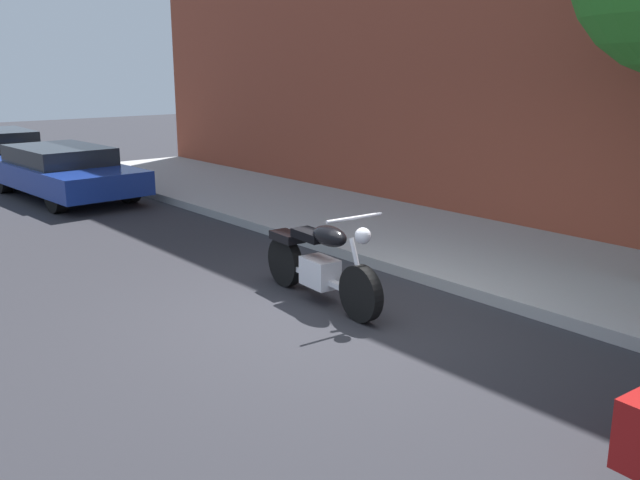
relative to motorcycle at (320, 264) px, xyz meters
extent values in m
plane|color=#28282D|center=(0.53, -0.26, -0.45)|extent=(60.00, 60.00, 0.00)
cube|color=#9D9D9D|center=(0.53, 2.93, -0.38)|extent=(24.35, 3.13, 0.14)
cylinder|color=black|center=(0.73, -0.07, -0.15)|extent=(0.61, 0.17, 0.60)
cylinder|color=black|center=(-0.73, 0.05, -0.15)|extent=(0.61, 0.17, 0.60)
cube|color=silver|center=(0.00, -0.01, -0.10)|extent=(0.46, 0.31, 0.32)
cube|color=silver|center=(0.00, -0.01, -0.17)|extent=(1.32, 0.19, 0.06)
ellipsoid|color=black|center=(0.18, -0.02, 0.35)|extent=(0.54, 0.30, 0.22)
cube|color=black|center=(-0.18, 0.01, 0.29)|extent=(0.50, 0.28, 0.10)
cube|color=black|center=(-0.68, 0.05, 0.17)|extent=(0.46, 0.28, 0.10)
cylinder|color=silver|center=(0.67, -0.06, 0.13)|extent=(0.27, 0.07, 0.58)
cylinder|color=silver|center=(0.61, -0.06, 0.63)|extent=(0.09, 0.70, 0.04)
sphere|color=silver|center=(0.75, -0.07, 0.47)|extent=(0.17, 0.17, 0.17)
cylinder|color=silver|center=(-0.24, 0.17, -0.20)|extent=(0.80, 0.15, 0.09)
cylinder|color=black|center=(-11.44, 0.79, -0.13)|extent=(0.65, 0.24, 0.64)
cylinder|color=black|center=(-14.27, 0.91, -0.13)|extent=(0.65, 0.24, 0.64)
cylinder|color=black|center=(-6.87, 0.87, -0.13)|extent=(0.65, 0.25, 0.64)
cylinder|color=black|center=(-6.80, -0.57, -0.13)|extent=(0.65, 0.25, 0.64)
cylinder|color=black|center=(-9.64, 0.72, -0.13)|extent=(0.65, 0.25, 0.64)
cylinder|color=black|center=(-9.57, -0.71, -0.13)|extent=(0.65, 0.25, 0.64)
cube|color=navy|center=(-8.22, 0.08, 0.02)|extent=(4.42, 1.94, 0.45)
cube|color=#1E2328|center=(-8.32, 0.07, 0.38)|extent=(2.33, 1.62, 0.40)
camera|label=1|loc=(5.65, -4.70, 2.14)|focal=38.49mm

